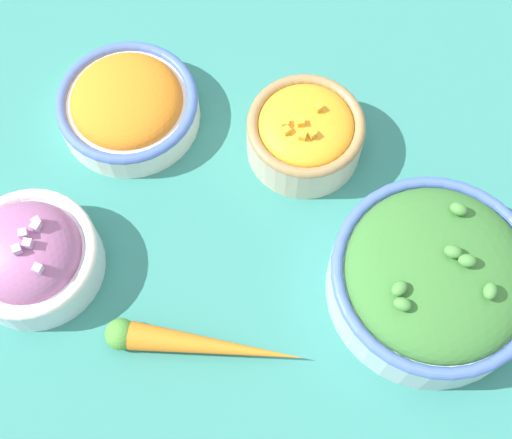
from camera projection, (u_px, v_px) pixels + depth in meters
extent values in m
plane|color=#337F75|center=(256.00, 231.00, 0.75)|extent=(3.00, 3.00, 0.00)
cylinder|color=silver|center=(33.00, 260.00, 0.71)|extent=(0.14, 0.14, 0.04)
torus|color=silver|center=(27.00, 252.00, 0.69)|extent=(0.14, 0.14, 0.01)
ellipsoid|color=#9E5B8E|center=(27.00, 252.00, 0.69)|extent=(0.11, 0.11, 0.06)
cube|color=#C699C1|center=(37.00, 222.00, 0.67)|extent=(0.01, 0.01, 0.01)
cube|color=#C699C1|center=(17.00, 249.00, 0.66)|extent=(0.01, 0.01, 0.01)
cube|color=#C699C1|center=(38.00, 268.00, 0.66)|extent=(0.01, 0.01, 0.01)
cube|color=#C699C1|center=(23.00, 233.00, 0.66)|extent=(0.01, 0.01, 0.01)
cube|color=#C699C1|center=(28.00, 243.00, 0.66)|extent=(0.01, 0.01, 0.01)
cube|color=#C699C1|center=(36.00, 226.00, 0.67)|extent=(0.01, 0.01, 0.01)
cylinder|color=#B2C1CC|center=(431.00, 282.00, 0.70)|extent=(0.20, 0.20, 0.05)
torus|color=#4766B7|center=(437.00, 273.00, 0.67)|extent=(0.20, 0.20, 0.01)
ellipsoid|color=#387533|center=(437.00, 273.00, 0.67)|extent=(0.18, 0.18, 0.06)
ellipsoid|color=#47893D|center=(453.00, 252.00, 0.65)|extent=(0.02, 0.01, 0.01)
ellipsoid|color=#47893D|center=(490.00, 291.00, 0.64)|extent=(0.02, 0.02, 0.01)
ellipsoid|color=#47893D|center=(459.00, 209.00, 0.67)|extent=(0.02, 0.02, 0.01)
ellipsoid|color=#47893D|center=(402.00, 304.00, 0.63)|extent=(0.02, 0.02, 0.01)
ellipsoid|color=#47893D|center=(467.00, 261.00, 0.64)|extent=(0.02, 0.01, 0.01)
ellipsoid|color=#47893D|center=(399.00, 288.00, 0.64)|extent=(0.02, 0.02, 0.01)
cylinder|color=silver|center=(129.00, 109.00, 0.79)|extent=(0.16, 0.16, 0.03)
torus|color=#4766B7|center=(127.00, 101.00, 0.77)|extent=(0.16, 0.16, 0.01)
ellipsoid|color=orange|center=(127.00, 101.00, 0.77)|extent=(0.12, 0.12, 0.05)
cylinder|color=beige|center=(305.00, 137.00, 0.76)|extent=(0.12, 0.12, 0.05)
torus|color=#997A4C|center=(306.00, 125.00, 0.74)|extent=(0.12, 0.12, 0.01)
ellipsoid|color=orange|center=(306.00, 125.00, 0.74)|extent=(0.10, 0.10, 0.03)
cube|color=#F4A828|center=(285.00, 123.00, 0.72)|extent=(0.01, 0.01, 0.01)
cube|color=#F4A828|center=(286.00, 130.00, 0.72)|extent=(0.01, 0.01, 0.01)
cube|color=#F4A828|center=(303.00, 136.00, 0.72)|extent=(0.01, 0.01, 0.01)
cube|color=#F4A828|center=(312.00, 134.00, 0.72)|extent=(0.01, 0.01, 0.01)
cube|color=#F4A828|center=(318.00, 108.00, 0.73)|extent=(0.01, 0.01, 0.01)
cube|color=#F4A828|center=(301.00, 122.00, 0.72)|extent=(0.01, 0.01, 0.01)
cone|color=orange|center=(216.00, 347.00, 0.69)|extent=(0.17, 0.03, 0.03)
sphere|color=#4C9338|center=(121.00, 334.00, 0.69)|extent=(0.03, 0.03, 0.03)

